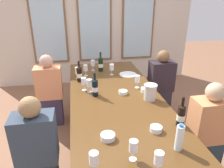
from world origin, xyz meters
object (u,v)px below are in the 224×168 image
(wine_glass_5, at_px, (84,82))
(seated_person_0, at_px, (50,92))
(wine_glass_2, at_px, (93,64))
(wine_glass_4, at_px, (133,147))
(wine_glass_8, at_px, (138,79))
(wine_bottle_0, at_px, (181,115))
(wine_glass_7, at_px, (159,159))
(seated_person_2, at_px, (38,153))
(tasting_bowl_2, at_px, (108,137))
(wine_glass_6, at_px, (112,67))
(wine_glass_1, at_px, (77,71))
(white_plate_0, at_px, (128,74))
(tasting_bowl_0, at_px, (146,90))
(metal_pitcher, at_px, (150,92))
(tasting_bowl_3, at_px, (123,92))
(water_bottle, at_px, (179,138))
(wine_glass_3, at_px, (89,83))
(wine_bottle_3, at_px, (95,87))
(wine_bottle_1, at_px, (79,74))
(seated_person_3, at_px, (207,133))
(wine_glass_0, at_px, (86,68))
(wine_glass_9, at_px, (94,159))
(wine_bottle_2, at_px, (101,64))
(dining_table, at_px, (115,99))
(seated_person_1, at_px, (160,86))
(tasting_bowl_1, at_px, (156,129))

(wine_glass_5, relative_size, seated_person_0, 0.16)
(wine_glass_2, xyz_separation_m, wine_glass_5, (-0.19, -0.75, -0.00))
(wine_glass_4, relative_size, wine_glass_8, 1.00)
(wine_bottle_0, distance_m, wine_glass_7, 0.66)
(wine_glass_4, xyz_separation_m, seated_person_2, (-0.79, 0.47, -0.33))
(tasting_bowl_2, distance_m, wine_glass_8, 1.16)
(wine_glass_6, bearing_deg, wine_glass_1, -172.49)
(white_plate_0, relative_size, tasting_bowl_0, 1.97)
(metal_pitcher, xyz_separation_m, wine_glass_6, (-0.30, 0.90, 0.03))
(tasting_bowl_2, xyz_separation_m, wine_glass_2, (0.04, 1.81, 0.09))
(tasting_bowl_3, xyz_separation_m, water_bottle, (0.21, -1.09, 0.09))
(tasting_bowl_2, distance_m, water_bottle, 0.59)
(wine_glass_3, distance_m, wine_glass_5, 0.10)
(wine_glass_1, height_order, wine_glass_8, same)
(metal_pitcher, distance_m, seated_person_0, 1.56)
(wine_bottle_3, xyz_separation_m, wine_glass_4, (0.17, -1.15, 0.00))
(wine_glass_5, bearing_deg, wine_glass_3, -47.08)
(wine_bottle_0, distance_m, water_bottle, 0.35)
(wine_bottle_1, height_order, tasting_bowl_3, wine_bottle_1)
(metal_pitcher, bearing_deg, tasting_bowl_3, 144.04)
(tasting_bowl_3, relative_size, seated_person_3, 0.10)
(wine_glass_6, relative_size, seated_person_3, 0.16)
(wine_bottle_0, height_order, wine_glass_1, wine_bottle_0)
(wine_bottle_1, distance_m, wine_glass_0, 0.23)
(wine_glass_0, relative_size, wine_glass_9, 1.00)
(wine_bottle_2, xyz_separation_m, wine_bottle_3, (-0.18, -0.89, -0.01))
(wine_glass_2, distance_m, wine_glass_5, 0.78)
(water_bottle, bearing_deg, wine_glass_5, 118.02)
(wine_glass_4, bearing_deg, dining_table, 85.91)
(tasting_bowl_0, relative_size, seated_person_2, 0.12)
(wine_glass_2, bearing_deg, wine_glass_9, -95.22)
(wine_bottle_3, distance_m, seated_person_2, 0.98)
(wine_glass_7, height_order, seated_person_1, seated_person_1)
(wine_bottle_3, relative_size, tasting_bowl_1, 2.69)
(wine_glass_3, bearing_deg, seated_person_2, -125.22)
(wine_glass_3, bearing_deg, wine_bottle_1, 105.61)
(wine_glass_1, bearing_deg, seated_person_2, -108.25)
(wine_glass_8, bearing_deg, tasting_bowl_0, -63.36)
(tasting_bowl_1, height_order, wine_glass_6, wine_glass_6)
(wine_bottle_2, relative_size, wine_glass_8, 1.80)
(white_plate_0, distance_m, wine_bottle_0, 1.44)
(wine_glass_0, bearing_deg, wine_bottle_2, 34.06)
(white_plate_0, height_order, seated_person_2, seated_person_2)
(dining_table, xyz_separation_m, metal_pitcher, (0.38, -0.20, 0.15))
(wine_glass_0, bearing_deg, seated_person_0, -174.38)
(metal_pitcher, distance_m, wine_bottle_0, 0.58)
(wine_bottle_1, relative_size, wine_glass_8, 1.74)
(wine_glass_7, bearing_deg, tasting_bowl_0, 74.93)
(wine_glass_2, bearing_deg, wine_glass_3, -98.54)
(dining_table, bearing_deg, wine_glass_2, 100.90)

